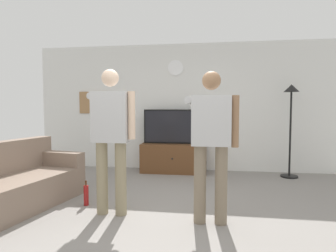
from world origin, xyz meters
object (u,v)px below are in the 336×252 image
(framed_picture, at_px, (93,103))
(person_standing_nearer_lamp, at_px, (111,132))
(television, at_px, (174,127))
(beverage_bottle, at_px, (86,195))
(floor_lamp, at_px, (291,111))
(person_standing_nearer_couch, at_px, (211,137))
(tv_stand, at_px, (174,158))
(wall_clock, at_px, (176,68))
(side_couch, at_px, (15,184))

(framed_picture, bearing_deg, person_standing_nearer_lamp, -62.75)
(television, height_order, beverage_bottle, television)
(floor_lamp, distance_m, beverage_bottle, 3.97)
(person_standing_nearer_couch, bearing_deg, tv_stand, 106.47)
(television, relative_size, wall_clock, 3.90)
(tv_stand, xyz_separation_m, person_standing_nearer_lamp, (-0.48, -2.38, 0.73))
(person_standing_nearer_couch, bearing_deg, wall_clock, 104.83)
(person_standing_nearer_lamp, height_order, beverage_bottle, person_standing_nearer_lamp)
(floor_lamp, relative_size, person_standing_nearer_couch, 1.02)
(tv_stand, relative_size, floor_lamp, 0.75)
(wall_clock, xyz_separation_m, framed_picture, (-1.86, 0.00, -0.73))
(side_couch, distance_m, beverage_bottle, 0.95)
(person_standing_nearer_lamp, distance_m, side_couch, 1.54)
(floor_lamp, bearing_deg, person_standing_nearer_lamp, -140.14)
(television, height_order, side_couch, television)
(television, distance_m, beverage_bottle, 2.52)
(wall_clock, distance_m, person_standing_nearer_lamp, 2.96)
(wall_clock, height_order, person_standing_nearer_couch, wall_clock)
(wall_clock, xyz_separation_m, floor_lamp, (2.26, -0.38, -0.92))
(floor_lamp, bearing_deg, beverage_bottle, -147.31)
(framed_picture, bearing_deg, person_standing_nearer_couch, -46.93)
(wall_clock, bearing_deg, person_standing_nearer_lamp, -100.28)
(person_standing_nearer_couch, xyz_separation_m, side_couch, (-2.58, 0.13, -0.68))
(framed_picture, relative_size, side_couch, 0.34)
(person_standing_nearer_lamp, bearing_deg, floor_lamp, 39.86)
(side_couch, relative_size, beverage_bottle, 5.47)
(wall_clock, relative_size, person_standing_nearer_couch, 0.19)
(wall_clock, distance_m, floor_lamp, 2.47)
(floor_lamp, bearing_deg, person_standing_nearer_couch, -122.49)
(framed_picture, bearing_deg, tv_stand, -8.99)
(television, xyz_separation_m, person_standing_nearer_couch, (0.74, -2.53, 0.05))
(beverage_bottle, bearing_deg, floor_lamp, 32.69)
(framed_picture, bearing_deg, beverage_bottle, -69.23)
(tv_stand, relative_size, side_couch, 0.72)
(framed_picture, bearing_deg, television, -7.60)
(side_couch, bearing_deg, tv_stand, 51.89)
(person_standing_nearer_lamp, bearing_deg, beverage_bottle, 152.28)
(floor_lamp, height_order, person_standing_nearer_lamp, person_standing_nearer_lamp)
(tv_stand, bearing_deg, floor_lamp, -2.35)
(television, bearing_deg, person_standing_nearer_couch, -73.81)
(beverage_bottle, bearing_deg, person_standing_nearer_couch, -11.52)
(tv_stand, bearing_deg, wall_clock, 90.00)
(tv_stand, distance_m, wall_clock, 1.92)
(television, distance_m, side_couch, 3.09)
(framed_picture, height_order, person_standing_nearer_couch, person_standing_nearer_couch)
(floor_lamp, relative_size, side_couch, 0.95)
(floor_lamp, xyz_separation_m, side_couch, (-4.10, -2.26, -0.96))
(framed_picture, distance_m, person_standing_nearer_couch, 3.83)
(television, distance_m, person_standing_nearer_couch, 2.64)
(tv_stand, height_order, wall_clock, wall_clock)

